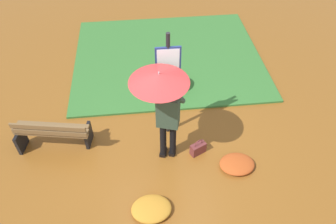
{
  "coord_description": "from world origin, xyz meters",
  "views": [
    {
      "loc": [
        0.35,
        3.73,
        5.05
      ],
      "look_at": [
        -0.11,
        -0.47,
        0.85
      ],
      "focal_mm": 34.99,
      "sensor_mm": 36.0,
      "label": 1
    }
  ],
  "objects": [
    {
      "name": "park_bench",
      "position": [
        2.08,
        -0.59,
        0.4
      ],
      "size": [
        1.4,
        0.61,
        0.75
      ],
      "color": "black",
      "rests_on": "ground_plane"
    },
    {
      "name": "ground_plane",
      "position": [
        0.0,
        0.0,
        0.0
      ],
      "size": [
        18.0,
        18.0,
        0.0
      ],
      "primitive_type": "plane",
      "color": "brown"
    },
    {
      "name": "person_with_umbrella",
      "position": [
        0.0,
        -0.15,
        1.55
      ],
      "size": [
        0.96,
        0.96,
        2.04
      ],
      "color": "black",
      "rests_on": "ground_plane"
    },
    {
      "name": "shrub_cluster",
      "position": [
        -0.42,
        -2.09,
        0.23
      ],
      "size": [
        0.61,
        0.56,
        0.5
      ],
      "color": "#285628",
      "rests_on": "ground_plane"
    },
    {
      "name": "grass_verge",
      "position": [
        -0.42,
        -3.34,
        0.03
      ],
      "size": [
        4.8,
        4.0,
        0.05
      ],
      "color": "#387533",
      "rests_on": "ground_plane"
    },
    {
      "name": "handbag",
      "position": [
        -0.65,
        -0.14,
        0.13
      ],
      "size": [
        0.33,
        0.26,
        0.37
      ],
      "color": "brown",
      "rests_on": "ground_plane"
    },
    {
      "name": "leaf_pile_by_bench",
      "position": [
        0.33,
        1.0,
        0.07
      ],
      "size": [
        0.67,
        0.54,
        0.15
      ],
      "color": "#C68428",
      "rests_on": "ground_plane"
    },
    {
      "name": "leaf_pile_near_person",
      "position": [
        -1.32,
        0.26,
        0.07
      ],
      "size": [
        0.66,
        0.52,
        0.14
      ],
      "color": "#B74C1E",
      "rests_on": "ground_plane"
    },
    {
      "name": "info_sign_post",
      "position": [
        -0.14,
        -0.77,
        1.44
      ],
      "size": [
        0.44,
        0.07,
        2.3
      ],
      "color": "black",
      "rests_on": "ground_plane"
    }
  ]
}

